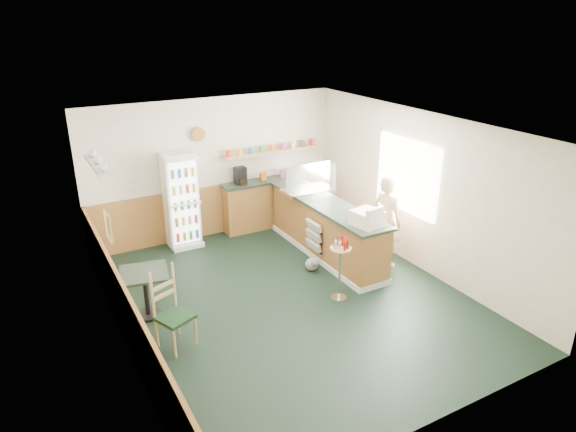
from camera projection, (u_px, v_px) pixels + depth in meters
ground at (290, 299)px, 7.99m from camera, size 6.00×6.00×0.00m
room_envelope at (254, 196)px, 7.91m from camera, size 5.04×6.02×2.72m
service_counter at (326, 231)px, 9.30m from camera, size 0.68×3.01×1.01m
back_counter at (274, 199)px, 10.59m from camera, size 2.24×0.42×1.69m
drinks_fridge at (181, 201)px, 9.52m from camera, size 0.59×0.52×1.80m
display_case at (308, 178)px, 9.53m from camera, size 0.95×0.50×0.54m
cash_register at (367, 218)px, 8.11m from camera, size 0.49×0.51×0.24m
shopkeeper at (387, 221)px, 8.81m from camera, size 0.48×0.61×1.64m
condiment_stand at (340, 259)px, 7.77m from camera, size 0.32×0.32×1.01m
newspaper_rack at (314, 236)px, 9.00m from camera, size 0.09×0.46×0.54m
cafe_table at (145, 285)px, 7.36m from camera, size 0.77×0.77×0.72m
cafe_chair at (172, 305)px, 6.74m from camera, size 0.54×0.55×1.12m
dog_doorstop at (312, 264)px, 8.82m from camera, size 0.22×0.29×0.27m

